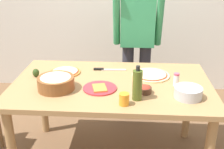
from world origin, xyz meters
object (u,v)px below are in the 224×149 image
at_px(mixing_bowl_steel, 188,93).
at_px(salt_shaker, 176,80).
at_px(pizza_raw_on_board, 151,75).
at_px(person_cook, 137,37).
at_px(cup_orange, 124,99).
at_px(avocado, 36,73).
at_px(olive_oil_bottle, 137,85).
at_px(chef_knife, 106,69).
at_px(small_sauce_bowl, 144,89).
at_px(popcorn_bowl, 56,82).
at_px(pizza_cooked_on_tray, 65,72).
at_px(plate_with_slice, 100,88).
at_px(dining_table, 112,93).

distance_m(mixing_bowl_steel, salt_shaker, 0.21).
bearing_deg(pizza_raw_on_board, person_cook, 100.77).
distance_m(cup_orange, avocado, 0.88).
distance_m(olive_oil_bottle, cup_orange, 0.14).
xyz_separation_m(cup_orange, avocado, (-0.76, 0.44, -0.01)).
bearing_deg(chef_knife, olive_oil_bottle, -63.37).
relative_size(mixing_bowl_steel, small_sauce_bowl, 1.82).
bearing_deg(salt_shaker, popcorn_bowl, -172.38).
relative_size(small_sauce_bowl, avocado, 1.57).
relative_size(person_cook, small_sauce_bowl, 14.73).
height_order(cup_orange, salt_shaker, salt_shaker).
bearing_deg(popcorn_bowl, person_cook, 55.32).
bearing_deg(small_sauce_bowl, person_cook, 92.82).
bearing_deg(salt_shaker, small_sauce_bowl, -151.02).
distance_m(small_sauce_bowl, chef_knife, 0.54).
bearing_deg(pizza_cooked_on_tray, chef_knife, 14.08).
relative_size(pizza_raw_on_board, olive_oil_bottle, 1.25).
xyz_separation_m(pizza_cooked_on_tray, salt_shaker, (0.93, -0.20, 0.04)).
height_order(mixing_bowl_steel, small_sauce_bowl, mixing_bowl_steel).
distance_m(pizza_raw_on_board, avocado, 0.97).
distance_m(popcorn_bowl, salt_shaker, 0.93).
bearing_deg(plate_with_slice, dining_table, 56.76).
bearing_deg(plate_with_slice, pizza_raw_on_board, 35.42).
relative_size(small_sauce_bowl, salt_shaker, 1.04).
relative_size(person_cook, salt_shaker, 15.28).
height_order(plate_with_slice, olive_oil_bottle, olive_oil_bottle).
relative_size(pizza_raw_on_board, chef_knife, 1.10).
relative_size(person_cook, pizza_raw_on_board, 5.07).
xyz_separation_m(person_cook, chef_knife, (-0.28, -0.49, -0.17)).
bearing_deg(dining_table, pizza_raw_on_board, 26.76).
distance_m(person_cook, pizza_cooked_on_tray, 0.87).
distance_m(plate_with_slice, mixing_bowl_steel, 0.66).
distance_m(pizza_cooked_on_tray, mixing_bowl_steel, 1.07).
bearing_deg(dining_table, pizza_cooked_on_tray, 156.91).
height_order(mixing_bowl_steel, avocado, mixing_bowl_steel).
distance_m(pizza_raw_on_board, olive_oil_bottle, 0.47).
bearing_deg(person_cook, small_sauce_bowl, -87.18).
bearing_deg(dining_table, popcorn_bowl, -160.42).
relative_size(popcorn_bowl, cup_orange, 3.29).
relative_size(chef_knife, avocado, 4.16).
relative_size(pizza_raw_on_board, plate_with_slice, 1.23).
bearing_deg(popcorn_bowl, dining_table, 19.58).
height_order(cup_orange, chef_knife, cup_orange).
height_order(pizza_raw_on_board, small_sauce_bowl, small_sauce_bowl).
bearing_deg(dining_table, mixing_bowl_steel, -21.38).
height_order(olive_oil_bottle, chef_knife, olive_oil_bottle).
height_order(dining_table, salt_shaker, salt_shaker).
distance_m(small_sauce_bowl, cup_orange, 0.24).
xyz_separation_m(person_cook, avocado, (-0.86, -0.68, -0.14)).
xyz_separation_m(salt_shaker, chef_knife, (-0.58, 0.29, -0.05)).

